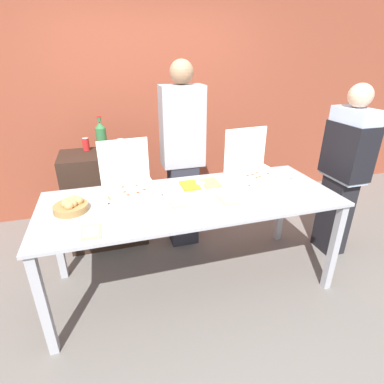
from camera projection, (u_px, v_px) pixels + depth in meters
The scene contains 16 objects.
ground_plane at pixel (192, 281), 2.70m from camera, with size 16.00×16.00×0.00m, color slate.
brick_wall_behind at pixel (152, 97), 3.60m from camera, with size 10.00×0.06×2.80m.
buffet_table at pixel (192, 208), 2.39m from camera, with size 2.31×0.90×0.84m.
pizza_box_far_right at pixel (254, 170), 2.71m from camera, with size 0.46×0.48×0.42m.
pizza_box_near_left at pixel (129, 185), 2.40m from camera, with size 0.44×0.46×0.41m.
paper_plate_front_right at pixel (228, 201), 2.28m from camera, with size 0.21×0.21×0.03m.
paper_plate_front_left at pixel (177, 203), 2.24m from camera, with size 0.25×0.25×0.03m.
paper_plate_front_center at pixel (91, 232), 1.87m from camera, with size 0.21×0.21×0.03m.
veggie_tray at pixel (200, 186), 2.51m from camera, with size 0.41×0.24×0.05m.
bread_basket at pixel (71, 206), 2.14m from camera, with size 0.24×0.24×0.10m.
sideboard_podium at pixel (106, 198), 3.13m from camera, with size 0.78×0.47×0.99m.
soda_bottle at pixel (101, 137), 2.90m from camera, with size 0.10×0.10×0.35m.
soda_can_silver at pixel (121, 145), 2.95m from camera, with size 0.07×0.07×0.12m.
soda_can_colored at pixel (86, 144), 2.99m from camera, with size 0.07×0.07×0.12m.
person_guest_cap at pixel (183, 156), 2.90m from camera, with size 0.40×0.22×1.83m.
person_server_vest at pixel (345, 165), 2.79m from camera, with size 0.24×0.42×1.65m.
Camera 1 is at (-0.61, -2.04, 1.86)m, focal length 28.00 mm.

